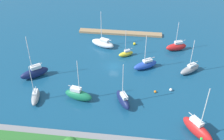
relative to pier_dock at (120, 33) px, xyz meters
The scene contains 15 objects.
water 19.02m from the pier_dock, 90.13° to the left, with size 160.00×160.00×0.00m, color navy.
pier_dock is the anchor object (origin of this frame).
sailboat_gray_off_beacon 38.81m from the pier_dock, 64.28° to the left, with size 2.93×6.20×9.88m.
sailboat_navy_east_end 34.21m from the pier_dock, 96.70° to the left, with size 4.72×6.67×11.10m.
sailboat_red_by_breakwater 19.65m from the pier_dock, 155.12° to the left, with size 6.66×3.96×9.36m.
sailboat_blue_inner_mooring 20.81m from the pier_dock, 115.11° to the left, with size 7.14×5.56×10.35m.
sailboat_yellow_far_north 13.66m from the pier_dock, 102.67° to the left, with size 4.67×3.48×8.60m.
sailboat_green_mid_basin 34.28m from the pier_dock, 78.77° to the left, with size 7.23×3.76×11.22m.
sailboat_white_far_south 10.04m from the pier_dock, 62.94° to the left, with size 7.92×5.27×11.55m.
sailboat_gray_outer_mooring 28.33m from the pier_dock, 137.24° to the left, with size 6.42×5.94×10.04m.
sailboat_navy_center_basin 33.16m from the pier_dock, 52.78° to the left, with size 7.22×6.23×12.25m.
sailboat_red_along_channel 45.94m from the pier_dock, 115.87° to the left, with size 6.78×7.55×12.70m.
mooring_buoy_orange 31.14m from the pier_dock, 111.75° to the left, with size 0.62×0.62×0.62m, color orange.
mooring_buoy_yellow 8.35m from the pier_dock, 127.66° to the left, with size 0.82×0.82×0.82m, color yellow.
mooring_buoy_white 31.76m from the pier_dock, 118.99° to the left, with size 0.77×0.77×0.77m, color white.
Camera 1 is at (-7.39, 63.63, 45.44)m, focal length 45.06 mm.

